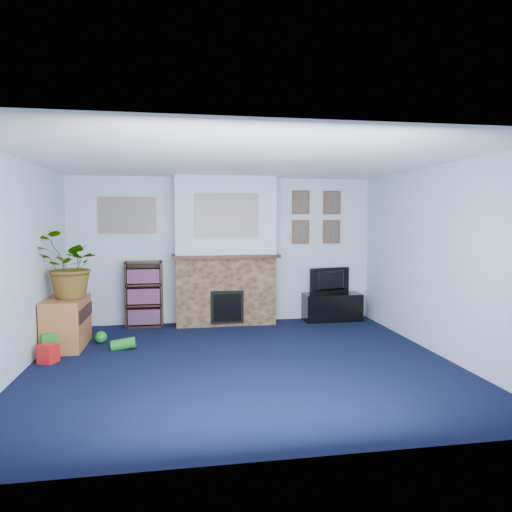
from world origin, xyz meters
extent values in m
cube|color=black|center=(0.00, 0.00, 0.00)|extent=(5.00, 4.50, 0.01)
cube|color=white|center=(0.00, 0.00, 2.40)|extent=(5.00, 4.50, 0.01)
cube|color=silver|center=(0.00, 2.25, 1.20)|extent=(5.00, 0.04, 2.40)
cube|color=silver|center=(0.00, -2.25, 1.20)|extent=(5.00, 0.04, 2.40)
cube|color=silver|center=(-2.50, 0.00, 1.20)|extent=(0.04, 4.50, 2.40)
cube|color=silver|center=(2.50, 0.00, 1.20)|extent=(0.04, 4.50, 2.40)
cube|color=brown|center=(0.00, 2.05, 0.55)|extent=(1.60, 0.40, 1.10)
cube|color=brown|center=(0.00, 2.05, 1.75)|extent=(1.60, 0.40, 1.30)
cube|color=brown|center=(0.00, 2.02, 1.12)|extent=(1.72, 0.50, 0.05)
cube|color=brown|center=(0.00, 1.84, 0.32)|extent=(0.52, 0.08, 0.52)
cube|color=brown|center=(0.00, 1.80, 0.32)|extent=(0.44, 0.02, 0.44)
cube|color=gray|center=(0.00, 1.84, 1.78)|extent=(1.00, 0.03, 0.68)
cube|color=gray|center=(-1.55, 2.23, 1.78)|extent=(0.90, 0.03, 0.58)
cube|color=brown|center=(1.30, 2.23, 2.00)|extent=(0.30, 0.03, 0.40)
cube|color=brown|center=(1.85, 2.23, 2.00)|extent=(0.30, 0.03, 0.40)
cube|color=brown|center=(1.30, 2.23, 1.50)|extent=(0.30, 0.03, 0.40)
cube|color=brown|center=(1.85, 2.23, 1.50)|extent=(0.30, 0.03, 0.40)
cube|color=black|center=(1.81, 2.03, 0.23)|extent=(0.97, 0.41, 0.46)
imported|color=black|center=(1.81, 2.05, 0.67)|extent=(0.76, 0.26, 0.43)
cube|color=black|center=(-1.30, 2.23, 0.53)|extent=(0.58, 0.02, 1.05)
cube|color=black|center=(-1.58, 2.10, 0.53)|extent=(0.03, 0.28, 1.05)
cube|color=black|center=(-1.03, 2.10, 0.53)|extent=(0.03, 0.28, 1.05)
cube|color=black|center=(-1.30, 2.10, 0.01)|extent=(0.56, 0.28, 0.03)
cube|color=black|center=(-1.30, 2.10, 0.35)|extent=(0.56, 0.28, 0.03)
cube|color=black|center=(-1.30, 2.10, 0.68)|extent=(0.56, 0.28, 0.03)
cube|color=black|center=(-1.30, 2.10, 1.04)|extent=(0.56, 0.28, 0.03)
cube|color=black|center=(-1.30, 2.09, 0.17)|extent=(0.50, 0.22, 0.24)
cube|color=black|center=(-1.30, 2.09, 0.50)|extent=(0.50, 0.22, 0.24)
cube|color=black|center=(-1.30, 2.09, 0.82)|extent=(0.50, 0.22, 0.22)
cube|color=#A06133|center=(-2.24, 1.04, 0.35)|extent=(0.48, 0.86, 0.67)
imported|color=#26661E|center=(-2.19, 0.99, 1.11)|extent=(1.06, 1.06, 0.89)
cube|color=gold|center=(0.03, 2.00, 1.22)|extent=(0.11, 0.07, 0.16)
cylinder|color=#B2BFC6|center=(0.26, 2.00, 1.23)|extent=(0.05, 0.05, 0.16)
sphere|color=gray|center=(-0.60, 2.00, 1.22)|extent=(0.12, 0.12, 0.12)
cylinder|color=red|center=(0.71, 2.00, 1.21)|extent=(0.07, 0.07, 0.13)
cube|color=#198C26|center=(-2.30, 0.75, 0.14)|extent=(0.46, 0.42, 0.30)
sphere|color=#198C26|center=(-1.83, 1.17, 0.09)|extent=(0.16, 0.16, 0.16)
cube|color=red|center=(-2.30, 0.37, 0.11)|extent=(0.25, 0.25, 0.23)
cylinder|color=#198C26|center=(-1.48, 0.80, 0.07)|extent=(0.33, 0.14, 0.19)
camera|label=1|loc=(-0.71, -5.31, 1.72)|focal=32.00mm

